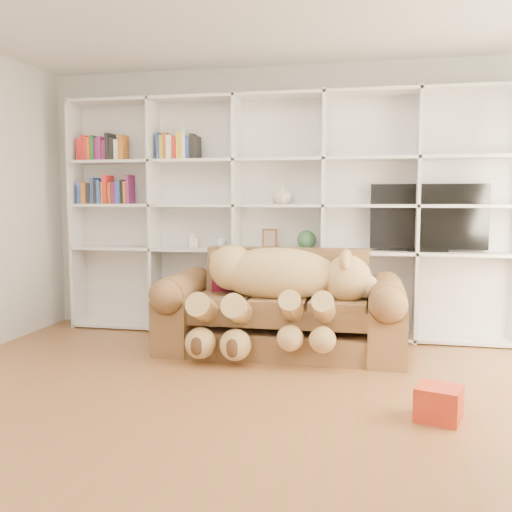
% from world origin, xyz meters
% --- Properties ---
extents(floor, '(5.00, 5.00, 0.00)m').
position_xyz_m(floor, '(0.00, 0.00, 0.00)').
color(floor, brown).
rests_on(floor, ground).
extents(wall_back, '(5.00, 0.02, 2.70)m').
position_xyz_m(wall_back, '(0.00, 2.50, 1.35)').
color(wall_back, silver).
rests_on(wall_back, floor).
extents(bookshelf, '(4.43, 0.35, 2.40)m').
position_xyz_m(bookshelf, '(-0.24, 2.36, 1.31)').
color(bookshelf, white).
rests_on(bookshelf, floor).
extents(sofa, '(2.15, 0.93, 0.90)m').
position_xyz_m(sofa, '(0.12, 1.69, 0.34)').
color(sofa, brown).
rests_on(sofa, floor).
extents(teddy_bear, '(1.57, 0.87, 0.91)m').
position_xyz_m(teddy_bear, '(0.10, 1.50, 0.62)').
color(teddy_bear, tan).
rests_on(teddy_bear, sofa).
extents(throw_pillow, '(0.38, 0.25, 0.37)m').
position_xyz_m(throw_pillow, '(-0.38, 1.84, 0.64)').
color(throw_pillow, maroon).
rests_on(throw_pillow, sofa).
extents(gift_box, '(0.32, 0.31, 0.21)m').
position_xyz_m(gift_box, '(1.33, 0.27, 0.10)').
color(gift_box, '#B62F18').
rests_on(gift_box, floor).
extents(tv, '(1.09, 0.18, 0.64)m').
position_xyz_m(tv, '(1.43, 2.35, 1.18)').
color(tv, black).
rests_on(tv, bookshelf).
extents(picture_frame, '(0.16, 0.05, 0.19)m').
position_xyz_m(picture_frame, '(-0.10, 2.30, 0.97)').
color(picture_frame, '#532F1C').
rests_on(picture_frame, bookshelf).
extents(green_vase, '(0.19, 0.19, 0.19)m').
position_xyz_m(green_vase, '(0.27, 2.30, 0.96)').
color(green_vase, '#2A5330').
rests_on(green_vase, bookshelf).
extents(figurine_tall, '(0.09, 0.09, 0.15)m').
position_xyz_m(figurine_tall, '(-0.92, 2.30, 0.94)').
color(figurine_tall, silver).
rests_on(figurine_tall, bookshelf).
extents(figurine_short, '(0.07, 0.07, 0.10)m').
position_xyz_m(figurine_short, '(-0.88, 2.30, 0.92)').
color(figurine_short, silver).
rests_on(figurine_short, bookshelf).
extents(snow_globe, '(0.11, 0.11, 0.11)m').
position_xyz_m(snow_globe, '(-0.60, 2.30, 0.92)').
color(snow_globe, white).
rests_on(snow_globe, bookshelf).
extents(shelf_vase, '(0.24, 0.24, 0.21)m').
position_xyz_m(shelf_vase, '(0.02, 2.30, 1.42)').
color(shelf_vase, beige).
rests_on(shelf_vase, bookshelf).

